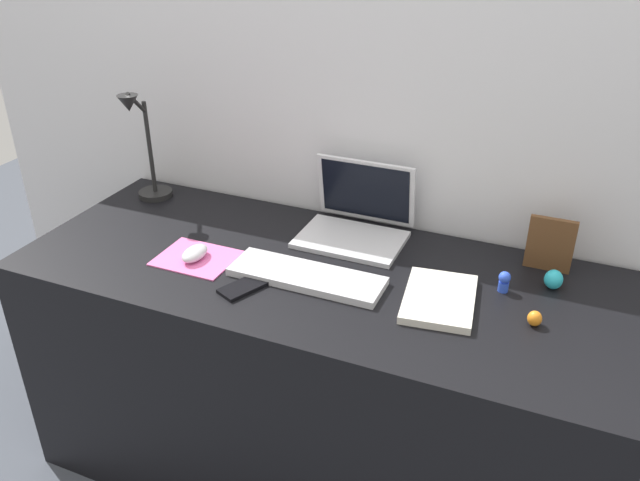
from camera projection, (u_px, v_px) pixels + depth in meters
name	position (u px, v px, depth m)	size (l,w,h in m)	color
ground_plane	(316.00, 465.00, 2.09)	(6.00, 6.00, 0.00)	#474C56
back_wall	(362.00, 220.00, 2.05)	(2.84, 0.05, 1.43)	silver
desk	(316.00, 376.00, 1.92)	(1.64, 0.66, 0.74)	black
laptop	(357.00, 217.00, 1.89)	(0.30, 0.25, 0.21)	silver
keyboard	(308.00, 277.00, 1.68)	(0.41, 0.13, 0.02)	silver
mousepad	(196.00, 258.00, 1.79)	(0.21, 0.17, 0.00)	pink
mouse	(195.00, 253.00, 1.77)	(0.06, 0.10, 0.03)	silver
cell_phone	(244.00, 287.00, 1.65)	(0.06, 0.13, 0.01)	black
desk_lamp	(144.00, 150.00, 2.05)	(0.11, 0.16, 0.37)	black
notebook_pad	(439.00, 299.00, 1.59)	(0.17, 0.24, 0.02)	silver
picture_frame	(550.00, 244.00, 1.70)	(0.12, 0.02, 0.15)	brown
toy_figurine_cyan	(554.00, 279.00, 1.64)	(0.05, 0.05, 0.05)	#28B7CC
toy_figurine_orange	(535.00, 318.00, 1.51)	(0.03, 0.03, 0.04)	orange
toy_figurine_blue	(504.00, 281.00, 1.63)	(0.03, 0.03, 0.06)	blue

